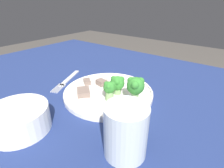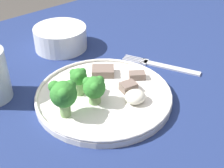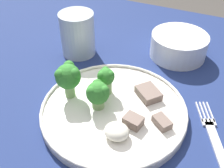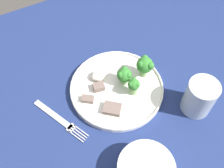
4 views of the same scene
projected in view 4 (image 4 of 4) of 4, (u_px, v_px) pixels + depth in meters
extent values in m
cube|color=navy|center=(105.00, 103.00, 0.74)|extent=(1.29, 0.96, 0.03)
cylinder|color=brown|center=(168.00, 31.00, 1.39)|extent=(0.06, 0.06, 0.68)
cylinder|color=white|center=(117.00, 89.00, 0.74)|extent=(0.26, 0.26, 0.01)
torus|color=white|center=(117.00, 87.00, 0.73)|extent=(0.26, 0.26, 0.01)
cube|color=silver|center=(53.00, 114.00, 0.70)|extent=(0.07, 0.12, 0.00)
cube|color=silver|center=(71.00, 128.00, 0.67)|extent=(0.03, 0.02, 0.00)
cube|color=silver|center=(76.00, 136.00, 0.66)|extent=(0.02, 0.05, 0.00)
cube|color=silver|center=(78.00, 134.00, 0.66)|extent=(0.02, 0.05, 0.00)
cube|color=silver|center=(79.00, 132.00, 0.67)|extent=(0.02, 0.05, 0.00)
cube|color=silver|center=(81.00, 131.00, 0.67)|extent=(0.02, 0.05, 0.00)
cylinder|color=silver|center=(200.00, 97.00, 0.67)|extent=(0.08, 0.08, 0.10)
cylinder|color=silver|center=(197.00, 101.00, 0.69)|extent=(0.07, 0.07, 0.06)
cylinder|color=#7FA866|center=(144.00, 72.00, 0.74)|extent=(0.02, 0.02, 0.03)
sphere|color=#337F2D|center=(145.00, 65.00, 0.72)|extent=(0.05, 0.05, 0.05)
sphere|color=#337F2D|center=(141.00, 64.00, 0.71)|extent=(0.02, 0.02, 0.02)
sphere|color=#337F2D|center=(150.00, 65.00, 0.71)|extent=(0.02, 0.02, 0.02)
sphere|color=#337F2D|center=(145.00, 59.00, 0.72)|extent=(0.02, 0.02, 0.02)
cylinder|color=#7FA866|center=(133.00, 90.00, 0.71)|extent=(0.02, 0.02, 0.03)
sphere|color=#337F2D|center=(134.00, 85.00, 0.69)|extent=(0.03, 0.03, 0.03)
sphere|color=#337F2D|center=(131.00, 84.00, 0.68)|extent=(0.01, 0.01, 0.01)
sphere|color=#337F2D|center=(137.00, 85.00, 0.68)|extent=(0.01, 0.01, 0.01)
sphere|color=#337F2D|center=(134.00, 80.00, 0.69)|extent=(0.01, 0.01, 0.01)
cylinder|color=#7FA866|center=(124.00, 80.00, 0.73)|extent=(0.02, 0.02, 0.02)
sphere|color=#337F2D|center=(124.00, 75.00, 0.72)|extent=(0.04, 0.04, 0.04)
sphere|color=#337F2D|center=(121.00, 75.00, 0.70)|extent=(0.02, 0.02, 0.02)
sphere|color=#337F2D|center=(128.00, 75.00, 0.70)|extent=(0.02, 0.02, 0.02)
sphere|color=#337F2D|center=(124.00, 69.00, 0.71)|extent=(0.02, 0.02, 0.02)
cube|color=#756056|center=(112.00, 109.00, 0.68)|extent=(0.06, 0.06, 0.02)
cube|color=#756056|center=(98.00, 87.00, 0.72)|extent=(0.03, 0.03, 0.02)
cube|color=#756056|center=(88.00, 99.00, 0.70)|extent=(0.04, 0.04, 0.01)
ellipsoid|color=silver|center=(98.00, 75.00, 0.74)|extent=(0.04, 0.04, 0.02)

